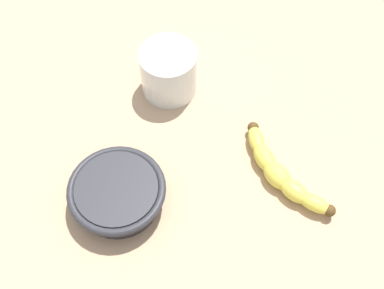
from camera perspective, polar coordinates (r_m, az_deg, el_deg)
wooden_tabletop at (r=83.93cm, az=-0.48°, el=0.69°), size 120.00×120.00×3.00cm
banana at (r=78.26cm, az=9.93°, el=-3.17°), size 15.13×14.13×3.33cm
smoothie_glass at (r=84.94cm, az=-2.63°, el=8.13°), size 9.41×9.41×8.53cm
ceramic_bowl at (r=75.12cm, az=-8.37°, el=-5.44°), size 14.38×14.38×4.60cm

